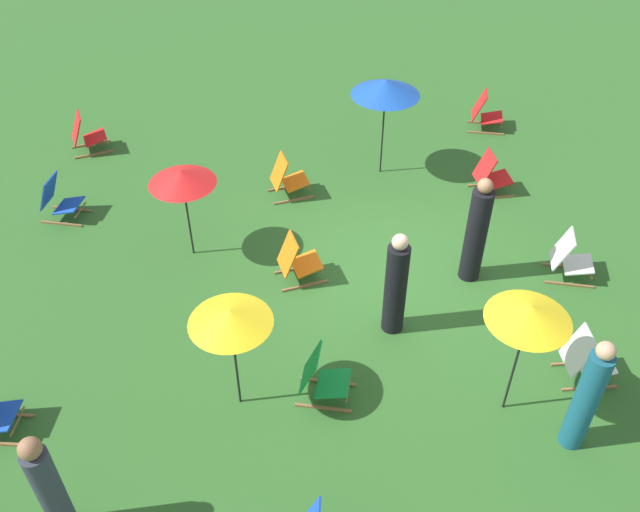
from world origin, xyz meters
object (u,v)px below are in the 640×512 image
object	(u,v)px
deckchair_5	(86,135)
umbrella_0	(386,87)
umbrella_3	(182,177)
deckchair_2	(322,377)
deckchair_3	(59,200)
deckchair_8	(586,359)
person_3	(396,286)
deckchair_1	(569,258)
person_0	(50,490)
deckchair_7	(485,113)
person_1	(476,233)
person_2	(587,398)
umbrella_1	(230,317)
deckchair_0	(297,261)
umbrella_2	(529,313)
deckchair_10	(491,175)
deckchair_12	(287,178)

from	to	relation	value
deckchair_5	umbrella_0	distance (m)	6.09
umbrella_3	deckchair_2	bearing A→B (deg)	-149.62
deckchair_3	umbrella_0	world-z (taller)	umbrella_0
deckchair_8	person_3	size ratio (longest dim) A/B	0.48
deckchair_1	person_3	size ratio (longest dim) A/B	0.49
deckchair_5	person_0	world-z (taller)	person_0
deckchair_7	person_1	size ratio (longest dim) A/B	0.46
deckchair_3	person_1	distance (m)	7.16
deckchair_5	person_2	world-z (taller)	person_2
umbrella_1	deckchair_1	bearing A→B (deg)	-68.97
umbrella_3	umbrella_0	bearing A→B (deg)	-58.59
deckchair_0	deckchair_3	xyz separation A→B (m)	(2.03, 4.04, 0.00)
person_0	deckchair_3	bearing A→B (deg)	118.63
person_2	deckchair_2	bearing A→B (deg)	121.45
deckchair_5	umbrella_1	distance (m)	7.38
deckchair_1	umbrella_2	bearing A→B (deg)	159.15
deckchair_0	person_3	world-z (taller)	person_3
deckchair_0	umbrella_1	world-z (taller)	umbrella_1
umbrella_2	deckchair_10	bearing A→B (deg)	-13.86
deckchair_5	deckchair_7	world-z (taller)	same
deckchair_7	umbrella_3	world-z (taller)	umbrella_3
deckchair_3	deckchair_7	world-z (taller)	same
deckchair_0	umbrella_2	world-z (taller)	umbrella_2
deckchair_1	person_0	world-z (taller)	person_0
person_2	deckchair_7	bearing A→B (deg)	41.88
deckchair_7	person_0	world-z (taller)	person_0
deckchair_1	deckchair_2	xyz separation A→B (m)	(-2.00, 4.12, 0.00)
deckchair_1	deckchair_5	xyz separation A→B (m)	(4.62, 8.23, 0.00)
person_1	person_2	size ratio (longest dim) A/B	1.03
deckchair_5	deckchair_7	size ratio (longest dim) A/B	1.01
deckchair_1	person_0	bearing A→B (deg)	131.74
deckchair_5	deckchair_12	bearing A→B (deg)	-132.99
umbrella_2	person_0	distance (m)	5.61
deckchair_2	deckchair_8	size ratio (longest dim) A/B	1.02
person_0	person_3	size ratio (longest dim) A/B	0.97
deckchair_8	person_3	xyz separation A→B (m)	(1.18, 2.40, 0.45)
umbrella_2	person_3	xyz separation A→B (m)	(1.57, 1.21, -0.92)
deckchair_1	deckchair_8	distance (m)	2.10
deckchair_2	deckchair_5	xyz separation A→B (m)	(6.62, 4.11, 0.00)
umbrella_1	person_0	bearing A→B (deg)	129.24
deckchair_1	person_2	size ratio (longest dim) A/B	0.48
person_1	deckchair_5	bearing A→B (deg)	8.92
person_2	deckchair_8	bearing A→B (deg)	22.04
umbrella_0	deckchair_1	bearing A→B (deg)	-143.29
deckchair_8	deckchair_12	bearing A→B (deg)	39.83
deckchair_1	deckchair_12	distance (m)	5.06
deckchair_1	umbrella_1	size ratio (longest dim) A/B	0.50
umbrella_1	person_3	xyz separation A→B (m)	(1.16, -2.24, -0.78)
deckchair_1	person_2	world-z (taller)	person_2
deckchair_0	person_0	world-z (taller)	person_0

